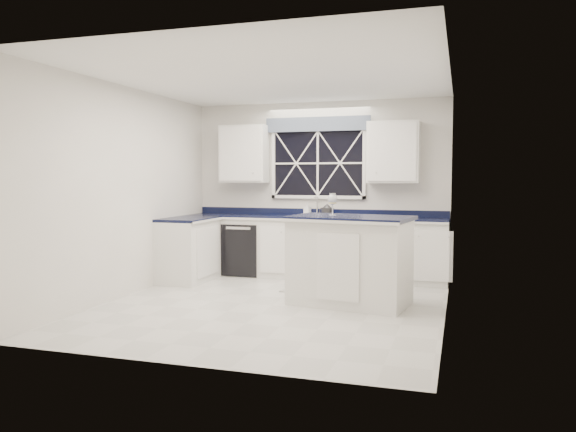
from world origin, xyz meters
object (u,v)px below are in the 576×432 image
(dishwasher, at_px, (246,248))
(kettle, at_px, (327,211))
(wine_glass, at_px, (333,200))
(soap_bottle, at_px, (307,209))
(faucet, at_px, (317,205))
(island, at_px, (350,260))

(dishwasher, distance_m, kettle, 1.45)
(dishwasher, bearing_deg, wine_glass, -41.11)
(wine_glass, xyz_separation_m, soap_bottle, (-0.78, 1.70, -0.22))
(dishwasher, relative_size, faucet, 2.72)
(island, height_order, kettle, kettle)
(island, bearing_deg, dishwasher, 149.51)
(wine_glass, bearing_deg, dishwasher, 138.89)
(kettle, bearing_deg, soap_bottle, 172.99)
(soap_bottle, bearing_deg, kettle, -28.38)
(faucet, bearing_deg, wine_glass, -69.61)
(faucet, distance_m, kettle, 0.30)
(kettle, xyz_separation_m, wine_glass, (0.43, -1.51, 0.23))
(island, bearing_deg, soap_bottle, 128.29)
(dishwasher, relative_size, island, 0.53)
(island, xyz_separation_m, soap_bottle, (-1.02, 1.79, 0.50))
(faucet, xyz_separation_m, kettle, (0.21, -0.20, -0.07))
(island, relative_size, soap_bottle, 7.69)
(dishwasher, xyz_separation_m, island, (1.97, -1.60, 0.13))
(dishwasher, xyz_separation_m, kettle, (1.31, -0.00, 0.62))
(wine_glass, bearing_deg, island, -19.98)
(dishwasher, bearing_deg, kettle, -0.17)
(dishwasher, distance_m, faucet, 1.31)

